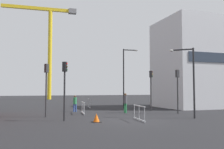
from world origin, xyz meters
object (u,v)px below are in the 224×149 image
at_px(streetlamp_tall, 125,73).
at_px(traffic_light_corner, 151,84).
at_px(traffic_light_crosswalk, 46,81).
at_px(pedestrian_waiting, 75,102).
at_px(traffic_light_verge, 178,84).
at_px(traffic_cone_orange, 96,118).
at_px(pedestrian_walking, 125,101).
at_px(construction_crane, 49,37).
at_px(traffic_light_island, 65,81).
at_px(streetlamp_short, 190,75).

relative_size(streetlamp_tall, traffic_light_corner, 1.68).
relative_size(traffic_light_crosswalk, pedestrian_waiting, 2.64).
bearing_deg(pedestrian_waiting, traffic_light_verge, -29.73).
relative_size(traffic_light_corner, traffic_light_verge, 1.04).
bearing_deg(traffic_light_verge, traffic_cone_orange, -158.50).
xyz_separation_m(traffic_light_verge, pedestrian_walking, (-4.28, 2.25, -1.60)).
relative_size(pedestrian_walking, traffic_cone_orange, 3.13).
bearing_deg(pedestrian_walking, pedestrian_waiting, 148.33).
relative_size(construction_crane, pedestrian_walking, 11.42).
bearing_deg(traffic_light_crosswalk, pedestrian_waiting, 52.85).
bearing_deg(streetlamp_tall, traffic_light_crosswalk, -144.97).
bearing_deg(traffic_light_corner, traffic_light_crosswalk, -165.48).
bearing_deg(traffic_light_corner, traffic_light_island, -149.37).
bearing_deg(traffic_light_crosswalk, traffic_light_island, -69.89).
bearing_deg(traffic_light_island, construction_crane, 87.84).
relative_size(streetlamp_short, traffic_light_corner, 1.30).
distance_m(streetlamp_tall, traffic_light_corner, 4.28).
xyz_separation_m(construction_crane, streetlamp_short, (7.95, -41.53, -10.80)).
distance_m(pedestrian_walking, pedestrian_waiting, 5.09).
bearing_deg(traffic_cone_orange, construction_crane, 90.64).
distance_m(traffic_light_island, pedestrian_walking, 7.80).
bearing_deg(traffic_light_verge, streetlamp_tall, 106.22).
height_order(construction_crane, traffic_light_crosswalk, construction_crane).
height_order(construction_crane, traffic_cone_orange, construction_crane).
relative_size(traffic_light_crosswalk, traffic_cone_orange, 7.19).
bearing_deg(traffic_light_verge, construction_crane, 103.33).
height_order(traffic_light_crosswalk, traffic_cone_orange, traffic_light_crosswalk).
distance_m(construction_crane, streetlamp_short, 43.65).
distance_m(traffic_light_corner, pedestrian_walking, 4.13).
height_order(traffic_light_corner, pedestrian_walking, traffic_light_corner).
distance_m(construction_crane, traffic_light_island, 41.81).
distance_m(traffic_light_corner, traffic_light_island, 11.33).
height_order(streetlamp_short, pedestrian_walking, streetlamp_short).
xyz_separation_m(construction_crane, traffic_light_corner, (8.23, -34.45, -11.34)).
bearing_deg(streetlamp_short, traffic_light_island, 172.06).
height_order(traffic_light_crosswalk, traffic_light_verge, traffic_light_crosswalk).
relative_size(construction_crane, traffic_light_island, 5.10).
distance_m(traffic_light_corner, pedestrian_waiting, 8.10).
xyz_separation_m(traffic_light_island, traffic_light_verge, (10.56, 2.06, -0.09)).
bearing_deg(streetlamp_short, traffic_light_crosswalk, 157.90).
xyz_separation_m(streetlamp_tall, pedestrian_waiting, (-6.41, -2.62, -3.21)).
bearing_deg(traffic_cone_orange, traffic_light_verge, 21.50).
bearing_deg(construction_crane, traffic_cone_orange, -89.36).
distance_m(traffic_light_crosswalk, pedestrian_waiting, 5.38).
distance_m(traffic_light_crosswalk, traffic_light_island, 3.16).
xyz_separation_m(streetlamp_short, traffic_light_corner, (0.28, 7.09, -0.55)).
distance_m(traffic_light_corner, traffic_light_verge, 3.80).
distance_m(streetlamp_short, traffic_light_crosswalk, 11.40).
height_order(traffic_light_island, pedestrian_walking, traffic_light_island).
height_order(traffic_light_crosswalk, traffic_light_island, traffic_light_crosswalk).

